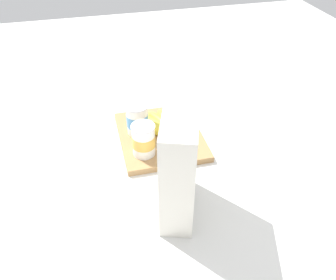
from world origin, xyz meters
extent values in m
plane|color=silver|center=(0.00, 0.00, 0.00)|extent=(2.40, 2.40, 0.00)
cube|color=#A37A4C|center=(0.00, 0.00, 0.01)|extent=(0.29, 0.25, 0.02)
cube|color=white|center=(-0.28, 0.02, 0.14)|extent=(0.20, 0.13, 0.28)
cylinder|color=white|center=(-0.08, 0.07, 0.07)|extent=(0.06, 0.06, 0.09)
cylinder|color=gold|center=(-0.08, 0.07, 0.07)|extent=(0.07, 0.07, 0.03)
cylinder|color=silver|center=(-0.08, 0.07, 0.11)|extent=(0.07, 0.07, 0.00)
cylinder|color=white|center=(0.03, 0.07, 0.07)|extent=(0.06, 0.06, 0.09)
cylinder|color=#5193D1|center=(0.03, 0.07, 0.07)|extent=(0.07, 0.07, 0.04)
cylinder|color=silver|center=(0.03, 0.07, 0.11)|extent=(0.07, 0.07, 0.00)
ellipsoid|color=yellow|center=(0.03, -0.03, 0.04)|extent=(0.16, 0.06, 0.03)
ellipsoid|color=yellow|center=(0.02, -0.01, 0.04)|extent=(0.16, 0.09, 0.04)
ellipsoid|color=yellow|center=(0.02, 0.00, 0.04)|extent=(0.16, 0.13, 0.03)
ellipsoid|color=yellow|center=(0.00, 0.01, 0.04)|extent=(0.13, 0.14, 0.04)
cylinder|color=brown|center=(-0.05, -0.05, 0.03)|extent=(0.01, 0.01, 0.02)
camera|label=1|loc=(-0.84, 0.19, 0.67)|focal=37.43mm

